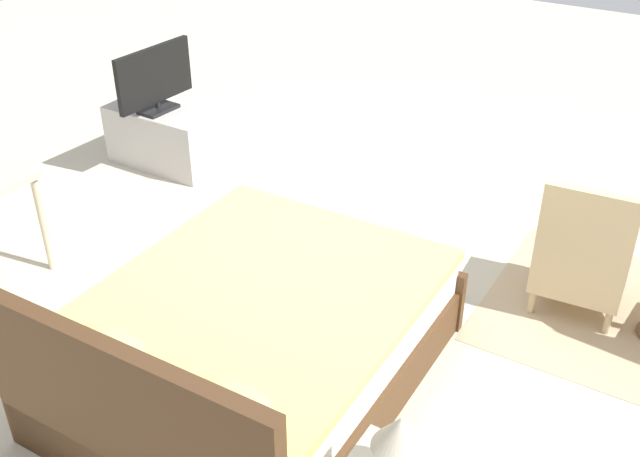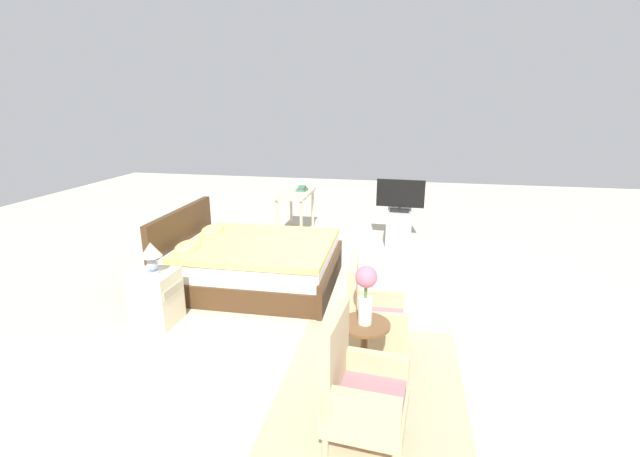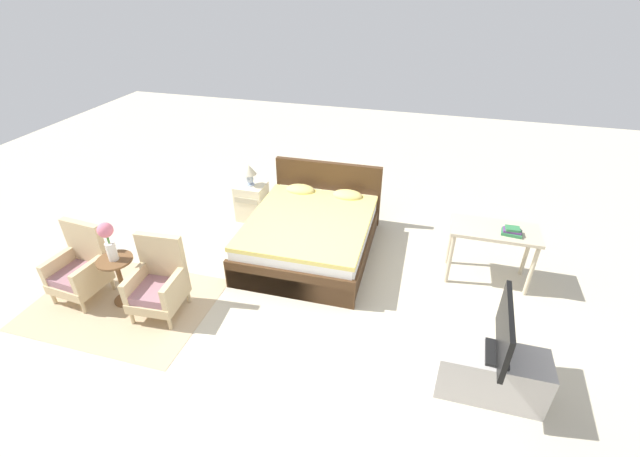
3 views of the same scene
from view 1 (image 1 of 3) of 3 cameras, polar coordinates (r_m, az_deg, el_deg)
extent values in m
plane|color=beige|center=(4.91, 0.64, -5.10)|extent=(16.00, 16.00, 0.00)
cube|color=#472D19|center=(4.22, -4.77, -9.96)|extent=(1.62, 2.06, 0.28)
cube|color=white|center=(4.05, -4.93, -7.19)|extent=(1.56, 1.98, 0.24)
cube|color=#EAD66B|center=(4.02, -4.36, -4.90)|extent=(1.60, 1.81, 0.06)
cube|color=#472D19|center=(3.47, -14.57, -14.67)|extent=(1.63, 0.10, 0.96)
cube|color=#472D19|center=(4.85, 1.86, -2.78)|extent=(1.63, 0.08, 0.40)
ellipsoid|color=#DBC670|center=(3.34, -7.05, -13.16)|extent=(0.44, 0.29, 0.14)
ellipsoid|color=#DBC670|center=(3.73, -16.05, -8.79)|extent=(0.44, 0.29, 0.14)
cylinder|color=#CCB284|center=(5.25, 21.84, -3.81)|extent=(0.04, 0.04, 0.16)
cylinder|color=#CCB284|center=(5.28, 16.98, -2.61)|extent=(0.04, 0.04, 0.16)
cylinder|color=#CCB284|center=(4.87, 21.09, -6.63)|extent=(0.04, 0.04, 0.16)
cylinder|color=#CCB284|center=(4.90, 15.84, -5.31)|extent=(0.04, 0.04, 0.16)
cube|color=#CCB284|center=(4.99, 19.22, -3.24)|extent=(0.58, 0.58, 0.12)
cube|color=gray|center=(4.94, 19.44, -2.18)|extent=(0.53, 0.53, 0.10)
cube|color=#CCB284|center=(4.60, 19.52, -0.80)|extent=(0.54, 0.12, 0.64)
cube|color=#CCB284|center=(4.89, 22.27, -2.06)|extent=(0.11, 0.52, 0.26)
cube|color=#CCB284|center=(4.91, 16.94, -0.75)|extent=(0.11, 0.52, 0.26)
cone|color=beige|center=(2.88, 6.15, -15.18)|extent=(0.22, 0.22, 0.15)
cube|color=#B7B2AD|center=(6.58, -11.95, 6.73)|extent=(0.96, 0.40, 0.51)
cube|color=black|center=(6.47, -12.21, 8.89)|extent=(0.22, 0.33, 0.03)
cylinder|color=black|center=(6.46, -12.25, 9.22)|extent=(0.04, 0.04, 0.05)
cube|color=black|center=(6.37, -12.51, 11.34)|extent=(0.09, 0.80, 0.46)
cube|color=black|center=(6.39, -12.67, 11.38)|extent=(0.05, 0.74, 0.42)
cylinder|color=beige|center=(5.31, -20.32, 0.30)|extent=(0.05, 0.05, 0.71)
camera|label=2|loc=(5.27, 65.33, 6.25)|focal=24.00mm
camera|label=3|loc=(8.04, 7.71, 35.05)|focal=24.00mm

